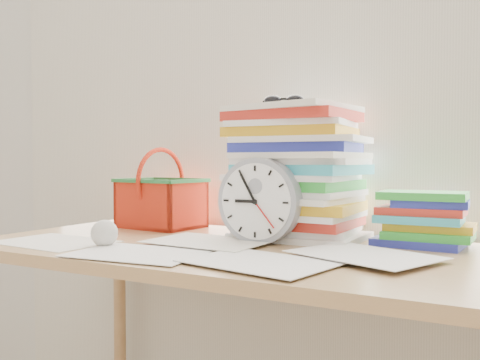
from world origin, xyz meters
The scene contains 9 objects.
curtain centered at (0.00, 1.98, 1.30)m, with size 2.40×0.01×2.50m, color silver.
desk centered at (0.00, 1.60, 0.68)m, with size 1.40×0.70×0.75m.
paper_stack centered at (0.09, 1.81, 0.94)m, with size 0.37×0.31×0.38m, color white, non-canonical shape.
clock centered at (0.05, 1.66, 0.86)m, with size 0.23×0.23×0.05m, color #8F939E.
sunglasses centered at (0.07, 1.77, 1.14)m, with size 0.13×0.11×0.03m, color black, non-canonical shape.
book_stack centered at (0.44, 1.83, 0.82)m, with size 0.24×0.19×0.14m, color white, non-canonical shape.
basket centered at (-0.39, 1.81, 0.88)m, with size 0.26×0.20×0.26m, color red, non-canonical shape.
crumpled_ball centered at (-0.28, 1.43, 0.78)m, with size 0.07×0.07×0.07m, color silver.
scattered_papers centered at (0.00, 1.60, 0.76)m, with size 1.26×0.42×0.02m, color white, non-canonical shape.
Camera 1 is at (0.68, 0.39, 0.97)m, focal length 40.00 mm.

